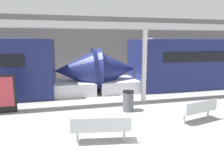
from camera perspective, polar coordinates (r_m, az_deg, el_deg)
ground_plane at (r=6.08m, az=10.34°, el=-19.36°), size 60.00×60.00×0.00m
station_wall at (r=16.82m, az=-5.81°, el=8.44°), size 56.00×0.20×5.00m
bench_near at (r=6.03m, az=-3.14°, el=-14.19°), size 1.81×0.70×0.84m
bench_far at (r=8.18m, az=23.59°, el=-8.41°), size 1.64×0.79×0.84m
trash_bin at (r=8.69m, az=4.64°, el=-6.82°), size 0.49×0.49×0.89m
poster_board at (r=9.50m, az=-28.90°, el=-4.21°), size 1.07×0.07×1.65m
support_column_near at (r=9.80m, az=9.21°, el=2.90°), size 0.23×0.23×3.54m
canopy_beam at (r=9.75m, az=9.54°, el=14.10°), size 28.00×0.60×0.28m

